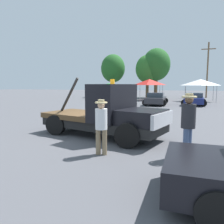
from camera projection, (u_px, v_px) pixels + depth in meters
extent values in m
plane|color=#545459|center=(101.00, 136.00, 9.36)|extent=(160.00, 160.00, 0.00)
cube|color=black|center=(101.00, 124.00, 9.30)|extent=(5.66, 3.14, 0.35)
cube|color=black|center=(142.00, 117.00, 8.16)|extent=(1.90, 2.04, 0.55)
cube|color=silver|center=(163.00, 120.00, 7.72)|extent=(0.59, 1.78, 0.50)
cube|color=black|center=(112.00, 103.00, 8.86)|extent=(1.66, 2.25, 1.50)
cube|color=brown|center=(78.00, 115.00, 10.01)|extent=(3.12, 2.64, 0.22)
cylinder|color=black|center=(69.00, 95.00, 10.18)|extent=(1.18, 0.42, 1.63)
cylinder|color=orange|center=(112.00, 82.00, 8.75)|extent=(0.18, 0.18, 0.20)
cylinder|color=black|center=(151.00, 127.00, 9.06)|extent=(0.88, 0.26, 0.88)
cylinder|color=black|center=(127.00, 136.00, 7.49)|extent=(0.88, 0.26, 0.88)
cylinder|color=black|center=(85.00, 119.00, 11.07)|extent=(0.88, 0.26, 0.88)
cylinder|color=black|center=(56.00, 125.00, 9.50)|extent=(0.88, 0.26, 0.88)
cylinder|color=black|center=(206.00, 166.00, 4.94)|extent=(0.68, 0.22, 0.68)
cylinder|color=black|center=(218.00, 212.00, 3.17)|extent=(0.68, 0.22, 0.68)
cylinder|color=#475B84|center=(189.00, 142.00, 6.61)|extent=(0.17, 0.17, 0.90)
cylinder|color=#475B84|center=(186.00, 144.00, 6.43)|extent=(0.17, 0.17, 0.90)
cylinder|color=#28282D|center=(188.00, 116.00, 6.42)|extent=(0.41, 0.41, 0.71)
sphere|color=brown|center=(189.00, 100.00, 6.36)|extent=(0.24, 0.24, 0.24)
torus|color=tan|center=(189.00, 97.00, 6.35)|extent=(0.43, 0.43, 0.06)
cylinder|color=tan|center=(189.00, 95.00, 6.34)|extent=(0.22, 0.22, 0.11)
cylinder|color=#847051|center=(105.00, 142.00, 6.78)|extent=(0.15, 0.15, 0.81)
cylinder|color=#847051|center=(98.00, 142.00, 6.81)|extent=(0.15, 0.15, 0.81)
cylinder|color=white|center=(101.00, 119.00, 6.71)|extent=(0.37, 0.37, 0.64)
sphere|color=tan|center=(101.00, 105.00, 6.65)|extent=(0.22, 0.22, 0.22)
torus|color=tan|center=(101.00, 103.00, 6.64)|extent=(0.38, 0.38, 0.05)
cylinder|color=tan|center=(101.00, 101.00, 6.64)|extent=(0.20, 0.20, 0.10)
cube|color=#196670|center=(120.00, 99.00, 25.77)|extent=(2.00, 4.45, 0.60)
cube|color=#333D47|center=(120.00, 94.00, 25.50)|extent=(1.69, 1.90, 0.50)
cylinder|color=black|center=(117.00, 99.00, 27.47)|extent=(0.68, 0.22, 0.68)
cylinder|color=black|center=(130.00, 100.00, 26.95)|extent=(0.68, 0.22, 0.68)
cylinder|color=black|center=(109.00, 101.00, 24.64)|extent=(0.68, 0.22, 0.68)
cylinder|color=black|center=(125.00, 102.00, 24.13)|extent=(0.68, 0.22, 0.68)
cube|color=#2D2D33|center=(156.00, 100.00, 23.97)|extent=(2.04, 4.88, 0.60)
cube|color=#333D47|center=(156.00, 95.00, 23.68)|extent=(1.73, 2.07, 0.50)
cylinder|color=black|center=(150.00, 100.00, 25.82)|extent=(0.68, 0.22, 0.68)
cylinder|color=black|center=(165.00, 101.00, 25.28)|extent=(0.68, 0.22, 0.68)
cylinder|color=black|center=(145.00, 103.00, 22.71)|extent=(0.68, 0.22, 0.68)
cylinder|color=black|center=(163.00, 103.00, 22.18)|extent=(0.68, 0.22, 0.68)
cube|color=navy|center=(194.00, 100.00, 23.41)|extent=(2.08, 4.31, 0.60)
cube|color=#333D47|center=(194.00, 95.00, 23.15)|extent=(1.75, 1.84, 0.50)
cylinder|color=black|center=(186.00, 101.00, 25.10)|extent=(0.68, 0.22, 0.68)
cylinder|color=black|center=(203.00, 101.00, 24.44)|extent=(0.68, 0.22, 0.68)
cylinder|color=black|center=(184.00, 103.00, 22.44)|extent=(0.68, 0.22, 0.68)
cylinder|color=black|center=(203.00, 103.00, 21.78)|extent=(0.68, 0.22, 0.68)
cylinder|color=#9E9EA3|center=(95.00, 94.00, 31.10)|extent=(0.07, 0.07, 1.75)
cylinder|color=#9E9EA3|center=(115.00, 94.00, 30.11)|extent=(0.07, 0.07, 1.75)
cylinder|color=#9E9EA3|center=(103.00, 93.00, 33.96)|extent=(0.07, 0.07, 1.75)
cylinder|color=#9E9EA3|center=(122.00, 94.00, 32.97)|extent=(0.07, 0.07, 1.75)
pyramid|color=#287F38|center=(109.00, 85.00, 31.89)|extent=(3.05, 3.05, 0.68)
cylinder|color=#9E9EA3|center=(135.00, 93.00, 29.96)|extent=(0.07, 0.07, 2.15)
cylinder|color=#9E9EA3|center=(160.00, 93.00, 28.87)|extent=(0.07, 0.07, 2.15)
cylinder|color=#9E9EA3|center=(140.00, 92.00, 33.11)|extent=(0.07, 0.07, 2.15)
cylinder|color=#9E9EA3|center=(162.00, 92.00, 32.02)|extent=(0.07, 0.07, 2.15)
pyramid|color=red|center=(149.00, 82.00, 30.81)|extent=(3.36, 3.36, 0.84)
cylinder|color=#9E9EA3|center=(185.00, 94.00, 27.35)|extent=(0.07, 0.07, 2.09)
cylinder|color=#9E9EA3|center=(217.00, 94.00, 26.19)|extent=(0.07, 0.07, 2.09)
cylinder|color=#9E9EA3|center=(185.00, 93.00, 30.71)|extent=(0.07, 0.07, 2.09)
cylinder|color=#9E9EA3|center=(213.00, 93.00, 29.55)|extent=(0.07, 0.07, 2.09)
pyramid|color=white|center=(200.00, 82.00, 28.27)|extent=(3.58, 3.58, 0.81)
cylinder|color=brown|center=(147.00, 90.00, 37.34)|extent=(0.50, 0.50, 2.52)
ellipsoid|color=#2D6B28|center=(148.00, 69.00, 36.90)|extent=(4.04, 4.04, 4.69)
cylinder|color=brown|center=(156.00, 89.00, 37.02)|extent=(0.58, 0.58, 2.88)
ellipsoid|color=#235B23|center=(156.00, 65.00, 36.51)|extent=(4.61, 4.61, 5.35)
cylinder|color=brown|center=(113.00, 90.00, 38.69)|extent=(0.52, 0.52, 2.61)
ellipsoid|color=#235B23|center=(113.00, 68.00, 38.22)|extent=(4.18, 4.18, 4.85)
cylinder|color=brown|center=(207.00, 70.00, 35.83)|extent=(0.24, 0.24, 9.04)
cube|color=brown|center=(209.00, 49.00, 35.40)|extent=(2.20, 0.14, 0.14)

